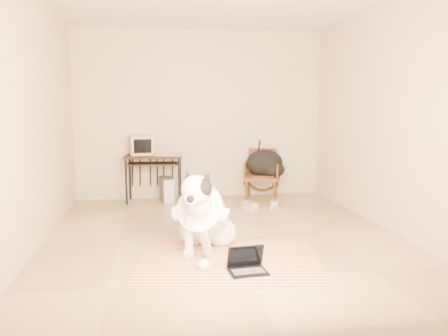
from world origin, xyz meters
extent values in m
plane|color=tan|center=(0.00, 0.00, 0.00)|extent=(4.50, 4.50, 0.00)
plane|color=beige|center=(0.00, 2.25, 1.35)|extent=(4.50, 0.00, 4.50)
plane|color=beige|center=(0.00, -2.25, 1.35)|extent=(4.50, 0.00, 4.50)
plane|color=beige|center=(-2.00, 0.00, 1.35)|extent=(0.00, 4.50, 4.50)
plane|color=beige|center=(2.00, 0.00, 1.35)|extent=(0.00, 4.50, 4.50)
cube|color=#D94E2A|center=(-0.17, -1.41, 0.01)|extent=(1.74, 0.54, 0.02)
cube|color=#416B2E|center=(-0.13, -1.15, 0.01)|extent=(1.74, 0.54, 0.02)
cube|color=#5D4887|center=(-0.08, -0.89, 0.01)|extent=(1.74, 0.54, 0.02)
cube|color=#D0CD47|center=(-0.04, -0.63, 0.01)|extent=(1.74, 0.54, 0.02)
cube|color=#BCAF91|center=(0.00, -0.37, 0.01)|extent=(1.74, 0.54, 0.02)
sphere|color=white|center=(-0.37, -0.30, 0.16)|extent=(0.31, 0.31, 0.31)
sphere|color=white|center=(-0.09, -0.40, 0.16)|extent=(0.31, 0.31, 0.31)
ellipsoid|color=white|center=(-0.23, -0.37, 0.18)|extent=(0.38, 0.35, 0.31)
ellipsoid|color=white|center=(-0.29, -0.54, 0.39)|extent=(0.60, 0.80, 0.67)
cylinder|color=white|center=(-0.29, -0.53, 0.39)|extent=(0.64, 0.72, 0.61)
sphere|color=white|center=(-0.36, -0.73, 0.54)|extent=(0.26, 0.26, 0.26)
sphere|color=white|center=(-0.39, -0.82, 0.70)|extent=(0.29, 0.29, 0.29)
ellipsoid|color=black|center=(-0.35, -0.84, 0.72)|extent=(0.22, 0.25, 0.21)
cylinder|color=white|center=(-0.43, -0.94, 0.66)|extent=(0.16, 0.18, 0.12)
sphere|color=black|center=(-0.46, -1.01, 0.66)|extent=(0.07, 0.07, 0.07)
cone|color=black|center=(-0.46, -0.73, 0.81)|extent=(0.15, 0.17, 0.18)
cone|color=black|center=(-0.28, -0.79, 0.81)|extent=(0.16, 0.16, 0.18)
torus|color=white|center=(-0.37, -0.75, 0.59)|extent=(0.28, 0.21, 0.23)
cylinder|color=white|center=(-0.46, -0.71, 0.23)|extent=(0.12, 0.15, 0.43)
cylinder|color=white|center=(-0.31, -0.89, 0.21)|extent=(0.21, 0.39, 0.43)
sphere|color=white|center=(-0.47, -0.73, 0.05)|extent=(0.11, 0.11, 0.11)
sphere|color=white|center=(-0.36, -1.09, 0.06)|extent=(0.11, 0.11, 0.11)
cone|color=black|center=(-0.16, -0.10, 0.06)|extent=(0.09, 0.43, 0.11)
cube|color=black|center=(0.02, -1.23, 0.03)|extent=(0.35, 0.26, 0.02)
cube|color=#4D4D4F|center=(0.02, -1.24, 0.04)|extent=(0.29, 0.16, 0.00)
cube|color=black|center=(0.02, -1.15, 0.14)|extent=(0.34, 0.11, 0.22)
cube|color=black|center=(0.02, -1.16, 0.15)|extent=(0.30, 0.09, 0.19)
cube|color=black|center=(-0.77, 1.98, 0.72)|extent=(0.92, 0.57, 0.03)
cube|color=black|center=(-0.77, 1.93, 0.61)|extent=(0.81, 0.46, 0.02)
cylinder|color=black|center=(-1.19, 1.81, 0.35)|extent=(0.04, 0.04, 0.70)
cylinder|color=black|center=(-1.15, 2.22, 0.35)|extent=(0.04, 0.04, 0.70)
cylinder|color=black|center=(-0.39, 1.74, 0.35)|extent=(0.04, 0.04, 0.70)
cylinder|color=black|center=(-0.35, 2.14, 0.35)|extent=(0.04, 0.04, 0.70)
cube|color=tan|center=(-0.95, 2.05, 0.88)|extent=(0.38, 0.36, 0.30)
cube|color=black|center=(-0.93, 1.89, 0.88)|extent=(0.27, 0.05, 0.21)
cube|color=tan|center=(-0.54, 1.85, 0.75)|extent=(0.43, 0.24, 0.03)
cube|color=#4D4D4F|center=(-0.58, 1.96, 0.19)|extent=(0.22, 0.42, 0.38)
cube|color=silver|center=(-0.55, 1.76, 0.19)|extent=(0.16, 0.03, 0.36)
cube|color=brown|center=(0.92, 1.84, 0.36)|extent=(0.66, 0.65, 0.05)
cylinder|color=#37210F|center=(0.92, 1.84, 0.39)|extent=(0.49, 0.49, 0.04)
cube|color=brown|center=(1.00, 2.06, 0.60)|extent=(0.45, 0.18, 0.40)
cylinder|color=#37210F|center=(0.65, 1.70, 0.16)|extent=(0.04, 0.04, 0.33)
cylinder|color=#37210F|center=(0.78, 2.12, 0.16)|extent=(0.04, 0.04, 0.33)
cylinder|color=#37210F|center=(1.06, 1.56, 0.16)|extent=(0.04, 0.04, 0.33)
cylinder|color=#37210F|center=(1.20, 1.98, 0.16)|extent=(0.04, 0.04, 0.33)
ellipsoid|color=black|center=(0.97, 1.86, 0.58)|extent=(0.59, 0.49, 0.44)
ellipsoid|color=black|center=(1.09, 1.75, 0.50)|extent=(0.37, 0.30, 0.25)
cube|color=white|center=(0.61, 1.26, 0.01)|extent=(0.20, 0.30, 0.03)
cube|color=gray|center=(0.61, 1.26, 0.05)|extent=(0.19, 0.29, 0.09)
cube|color=maroon|center=(0.61, 1.26, 0.09)|extent=(0.09, 0.15, 0.02)
cube|color=white|center=(0.99, 1.29, 0.01)|extent=(0.20, 0.31, 0.03)
cube|color=gray|center=(0.99, 1.29, 0.05)|extent=(0.19, 0.30, 0.09)
cube|color=maroon|center=(0.99, 1.29, 0.09)|extent=(0.09, 0.15, 0.02)
camera|label=1|loc=(-0.79, -4.84, 1.48)|focal=35.00mm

